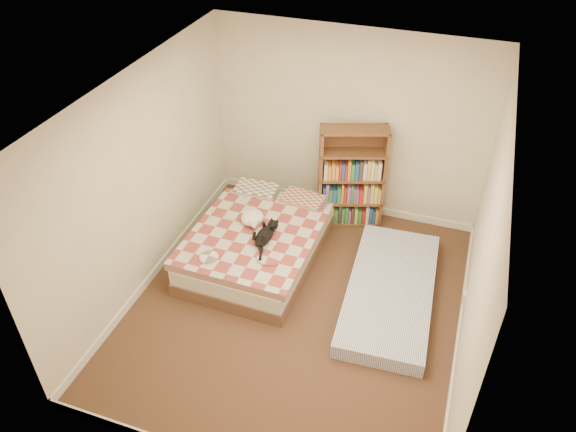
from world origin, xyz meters
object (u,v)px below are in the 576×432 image
(bed, at_px, (259,242))
(black_cat, at_px, (265,234))
(floor_mattress, at_px, (390,292))
(bookshelf, at_px, (351,188))
(white_dog, at_px, (253,218))

(bed, xyz_separation_m, black_cat, (0.17, -0.18, 0.30))
(floor_mattress, distance_m, black_cat, 1.55)
(bookshelf, relative_size, floor_mattress, 0.67)
(bed, distance_m, black_cat, 0.39)
(floor_mattress, xyz_separation_m, white_dog, (-1.74, 0.22, 0.45))
(floor_mattress, bearing_deg, white_dog, 169.43)
(bookshelf, bearing_deg, black_cat, -137.49)
(bed, height_order, black_cat, black_cat)
(black_cat, xyz_separation_m, white_dog, (-0.25, 0.23, 0.01))
(bed, relative_size, white_dog, 5.58)
(bookshelf, height_order, floor_mattress, bookshelf)
(bookshelf, bearing_deg, white_dog, -151.13)
(bookshelf, height_order, black_cat, bookshelf)
(bed, distance_m, floor_mattress, 1.67)
(black_cat, bearing_deg, bookshelf, 69.09)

